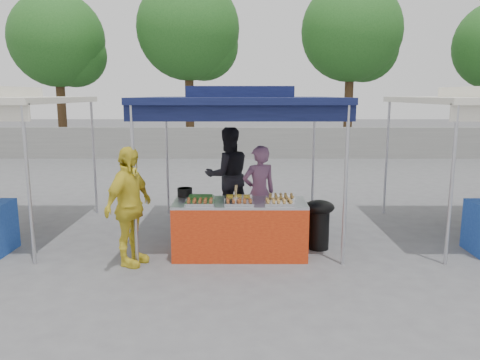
{
  "coord_description": "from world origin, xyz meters",
  "views": [
    {
      "loc": [
        0.02,
        -7.0,
        2.45
      ],
      "look_at": [
        0.0,
        0.6,
        1.05
      ],
      "focal_mm": 35.0,
      "sensor_mm": 36.0,
      "label": 1
    }
  ],
  "objects_px": {
    "vendor_table": "(240,228)",
    "helper_man": "(228,175)",
    "vendor_woman": "(259,193)",
    "wok_burner": "(319,220)",
    "customer_person": "(129,207)",
    "cooking_pot": "(185,192)"
  },
  "relations": [
    {
      "from": "wok_burner",
      "to": "helper_man",
      "type": "relative_size",
      "value": 0.43
    },
    {
      "from": "wok_burner",
      "to": "helper_man",
      "type": "xyz_separation_m",
      "value": [
        -1.49,
        1.59,
        0.45
      ]
    },
    {
      "from": "vendor_table",
      "to": "wok_burner",
      "type": "xyz_separation_m",
      "value": [
        1.26,
        0.31,
        0.05
      ]
    },
    {
      "from": "vendor_woman",
      "to": "helper_man",
      "type": "distance_m",
      "value": 1.19
    },
    {
      "from": "vendor_table",
      "to": "cooking_pot",
      "type": "xyz_separation_m",
      "value": [
        -0.87,
        0.34,
        0.49
      ]
    },
    {
      "from": "helper_man",
      "to": "wok_burner",
      "type": "bearing_deg",
      "value": 115.29
    },
    {
      "from": "vendor_table",
      "to": "wok_burner",
      "type": "bearing_deg",
      "value": 13.82
    },
    {
      "from": "vendor_table",
      "to": "wok_burner",
      "type": "relative_size",
      "value": 2.5
    },
    {
      "from": "cooking_pot",
      "to": "vendor_woman",
      "type": "height_order",
      "value": "vendor_woman"
    },
    {
      "from": "vendor_table",
      "to": "vendor_woman",
      "type": "relative_size",
      "value": 1.24
    },
    {
      "from": "cooking_pot",
      "to": "wok_burner",
      "type": "xyz_separation_m",
      "value": [
        2.13,
        -0.03,
        -0.45
      ]
    },
    {
      "from": "vendor_table",
      "to": "helper_man",
      "type": "bearing_deg",
      "value": 96.96
    },
    {
      "from": "vendor_table",
      "to": "wok_burner",
      "type": "height_order",
      "value": "vendor_table"
    },
    {
      "from": "vendor_woman",
      "to": "wok_burner",
      "type": "bearing_deg",
      "value": 130.75
    },
    {
      "from": "cooking_pot",
      "to": "wok_burner",
      "type": "distance_m",
      "value": 2.18
    },
    {
      "from": "helper_man",
      "to": "customer_person",
      "type": "distance_m",
      "value": 2.67
    },
    {
      "from": "cooking_pot",
      "to": "helper_man",
      "type": "xyz_separation_m",
      "value": [
        0.64,
        1.57,
        0.0
      ]
    },
    {
      "from": "helper_man",
      "to": "customer_person",
      "type": "xyz_separation_m",
      "value": [
        -1.35,
        -2.3,
        -0.06
      ]
    },
    {
      "from": "helper_man",
      "to": "customer_person",
      "type": "height_order",
      "value": "helper_man"
    },
    {
      "from": "vendor_woman",
      "to": "helper_man",
      "type": "relative_size",
      "value": 0.87
    },
    {
      "from": "vendor_table",
      "to": "customer_person",
      "type": "distance_m",
      "value": 1.69
    },
    {
      "from": "helper_man",
      "to": "cooking_pot",
      "type": "bearing_deg",
      "value": 49.85
    }
  ]
}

